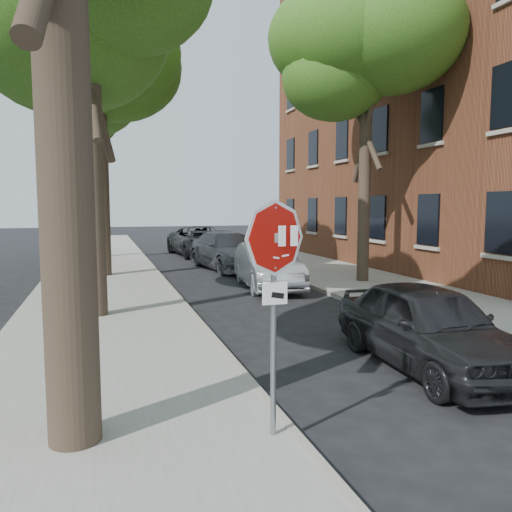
{
  "coord_description": "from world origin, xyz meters",
  "views": [
    {
      "loc": [
        -2.46,
        -5.04,
        2.66
      ],
      "look_at": [
        -0.67,
        0.73,
        2.05
      ],
      "focal_mm": 35.0,
      "sensor_mm": 36.0,
      "label": 1
    }
  ],
  "objects_px": {
    "tree_mid_b": "(98,55)",
    "apartment_building": "(480,94)",
    "car_d": "(201,241)",
    "car_b": "(268,266)",
    "stop_sign": "(274,272)",
    "tree_right": "(365,67)",
    "tree_far": "(93,112)",
    "car_a": "(428,326)",
    "car_c": "(229,251)"
  },
  "relations": [
    {
      "from": "tree_far",
      "to": "car_a",
      "type": "relative_size",
      "value": 2.26
    },
    {
      "from": "tree_right",
      "to": "car_d",
      "type": "bearing_deg",
      "value": 107.43
    },
    {
      "from": "tree_far",
      "to": "car_a",
      "type": "bearing_deg",
      "value": -74.62
    },
    {
      "from": "tree_mid_b",
      "to": "apartment_building",
      "type": "bearing_deg",
      "value": -0.43
    },
    {
      "from": "car_d",
      "to": "tree_far",
      "type": "bearing_deg",
      "value": 174.32
    },
    {
      "from": "tree_mid_b",
      "to": "car_c",
      "type": "xyz_separation_m",
      "value": [
        5.02,
        1.12,
        -7.22
      ]
    },
    {
      "from": "tree_right",
      "to": "car_a",
      "type": "relative_size",
      "value": 2.26
    },
    {
      "from": "car_c",
      "to": "car_d",
      "type": "height_order",
      "value": "car_d"
    },
    {
      "from": "tree_far",
      "to": "car_d",
      "type": "height_order",
      "value": "tree_far"
    },
    {
      "from": "apartment_building",
      "to": "car_d",
      "type": "distance_m",
      "value": 15.11
    },
    {
      "from": "car_b",
      "to": "car_a",
      "type": "bearing_deg",
      "value": -84.26
    },
    {
      "from": "apartment_building",
      "to": "car_b",
      "type": "relative_size",
      "value": 4.6
    },
    {
      "from": "tree_mid_b",
      "to": "car_c",
      "type": "relative_size",
      "value": 1.93
    },
    {
      "from": "car_a",
      "to": "car_b",
      "type": "height_order",
      "value": "car_b"
    },
    {
      "from": "tree_far",
      "to": "car_d",
      "type": "relative_size",
      "value": 1.65
    },
    {
      "from": "apartment_building",
      "to": "car_c",
      "type": "distance_m",
      "value": 13.37
    },
    {
      "from": "stop_sign",
      "to": "car_d",
      "type": "bearing_deg",
      "value": 81.26
    },
    {
      "from": "car_a",
      "to": "apartment_building",
      "type": "bearing_deg",
      "value": 49.5
    },
    {
      "from": "apartment_building",
      "to": "car_d",
      "type": "xyz_separation_m",
      "value": [
        -11.46,
        7.06,
        -6.87
      ]
    },
    {
      "from": "stop_sign",
      "to": "car_b",
      "type": "relative_size",
      "value": 0.59
    },
    {
      "from": "stop_sign",
      "to": "apartment_building",
      "type": "bearing_deg",
      "value": 43.65
    },
    {
      "from": "stop_sign",
      "to": "car_d",
      "type": "distance_m",
      "value": 21.36
    },
    {
      "from": "tree_far",
      "to": "car_d",
      "type": "bearing_deg",
      "value": -0.59
    },
    {
      "from": "stop_sign",
      "to": "tree_far",
      "type": "height_order",
      "value": "tree_far"
    },
    {
      "from": "apartment_building",
      "to": "tree_right",
      "type": "bearing_deg",
      "value": -154.13
    },
    {
      "from": "car_a",
      "to": "car_d",
      "type": "xyz_separation_m",
      "value": [
        -0.06,
        19.29,
        0.08
      ]
    },
    {
      "from": "car_a",
      "to": "car_b",
      "type": "bearing_deg",
      "value": 92.48
    },
    {
      "from": "tree_mid_b",
      "to": "car_d",
      "type": "relative_size",
      "value": 1.83
    },
    {
      "from": "tree_mid_b",
      "to": "stop_sign",
      "type": "bearing_deg",
      "value": -83.05
    },
    {
      "from": "apartment_building",
      "to": "car_b",
      "type": "bearing_deg",
      "value": -160.94
    },
    {
      "from": "car_d",
      "to": "stop_sign",
      "type": "bearing_deg",
      "value": -103.83
    },
    {
      "from": "tree_far",
      "to": "car_c",
      "type": "height_order",
      "value": "tree_far"
    },
    {
      "from": "car_d",
      "to": "car_b",
      "type": "bearing_deg",
      "value": -94.79
    },
    {
      "from": "stop_sign",
      "to": "car_d",
      "type": "relative_size",
      "value": 0.46
    },
    {
      "from": "tree_far",
      "to": "tree_right",
      "type": "bearing_deg",
      "value": -51.66
    },
    {
      "from": "tree_far",
      "to": "car_c",
      "type": "xyz_separation_m",
      "value": [
        5.32,
        -5.87,
        -6.43
      ]
    },
    {
      "from": "tree_right",
      "to": "tree_far",
      "type": "bearing_deg",
      "value": 128.34
    },
    {
      "from": "car_b",
      "to": "car_d",
      "type": "height_order",
      "value": "car_d"
    },
    {
      "from": "stop_sign",
      "to": "tree_right",
      "type": "height_order",
      "value": "tree_right"
    },
    {
      "from": "tree_far",
      "to": "tree_right",
      "type": "distance_m",
      "value": 14.02
    },
    {
      "from": "tree_far",
      "to": "apartment_building",
      "type": "bearing_deg",
      "value": -23.04
    },
    {
      "from": "car_a",
      "to": "car_c",
      "type": "distance_m",
      "value": 13.48
    },
    {
      "from": "stop_sign",
      "to": "tree_far",
      "type": "xyz_separation_m",
      "value": [
        -2.02,
        21.14,
        5.26
      ]
    },
    {
      "from": "car_c",
      "to": "car_d",
      "type": "relative_size",
      "value": 0.95
    },
    {
      "from": "apartment_building",
      "to": "tree_right",
      "type": "height_order",
      "value": "apartment_building"
    },
    {
      "from": "stop_sign",
      "to": "car_c",
      "type": "bearing_deg",
      "value": 77.8
    },
    {
      "from": "apartment_building",
      "to": "tree_right",
      "type": "relative_size",
      "value": 2.17
    },
    {
      "from": "apartment_building",
      "to": "stop_sign",
      "type": "height_order",
      "value": "apartment_building"
    },
    {
      "from": "tree_mid_b",
      "to": "car_a",
      "type": "bearing_deg",
      "value": -67.87
    },
    {
      "from": "apartment_building",
      "to": "stop_sign",
      "type": "distance_m",
      "value": 21.1
    }
  ]
}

